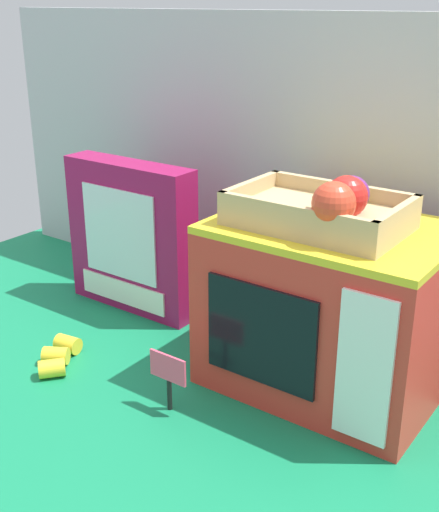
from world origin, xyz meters
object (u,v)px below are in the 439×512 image
object	(u,v)px
toy_microwave	(329,307)
price_sign	(168,374)
food_groups_crate	(326,209)
loose_toy_banana	(59,356)
cookie_set_box	(131,237)

from	to	relation	value
toy_microwave	price_sign	world-z (taller)	toy_microwave
food_groups_crate	loose_toy_banana	bearing A→B (deg)	-153.59
toy_microwave	price_sign	size ratio (longest dim) A/B	3.72
food_groups_crate	loose_toy_banana	world-z (taller)	food_groups_crate
cookie_set_box	food_groups_crate	bearing A→B (deg)	-6.84
toy_microwave	price_sign	bearing A→B (deg)	-126.06
loose_toy_banana	food_groups_crate	bearing A→B (deg)	26.41
toy_microwave	price_sign	xyz separation A→B (m)	(-0.16, -0.22, -0.08)
food_groups_crate	price_sign	xyz separation A→B (m)	(-0.16, -0.20, -0.25)
food_groups_crate	cookie_set_box	bearing A→B (deg)	173.16
cookie_set_box	price_sign	distance (m)	0.41
food_groups_crate	price_sign	distance (m)	0.36
loose_toy_banana	price_sign	bearing A→B (deg)	1.49
cookie_set_box	loose_toy_banana	bearing A→B (deg)	-77.96
toy_microwave	loose_toy_banana	xyz separation A→B (m)	(-0.42, -0.23, -0.13)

